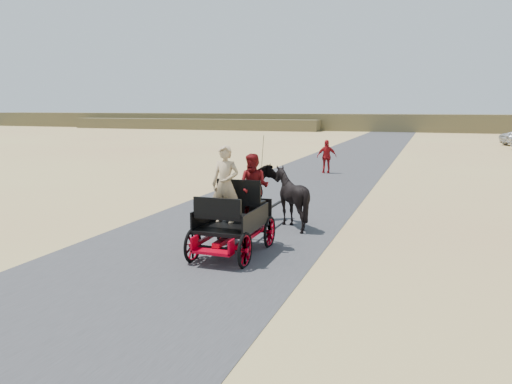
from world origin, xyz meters
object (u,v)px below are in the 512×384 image
(horse_left, at_px, (254,195))
(horse_right, at_px, (291,197))
(carriage, at_px, (233,238))
(pedestrian, at_px, (327,157))

(horse_left, bearing_deg, horse_right, -180.00)
(carriage, xyz_separation_m, horse_left, (-0.55, 3.00, 0.49))
(carriage, bearing_deg, horse_left, 100.39)
(horse_right, bearing_deg, pedestrian, -83.23)
(horse_right, distance_m, pedestrian, 12.00)
(horse_right, relative_size, pedestrian, 0.98)
(horse_right, bearing_deg, carriage, 79.61)
(horse_left, bearing_deg, carriage, 100.39)
(carriage, height_order, pedestrian, pedestrian)
(carriage, xyz_separation_m, pedestrian, (-0.87, 14.92, 0.50))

